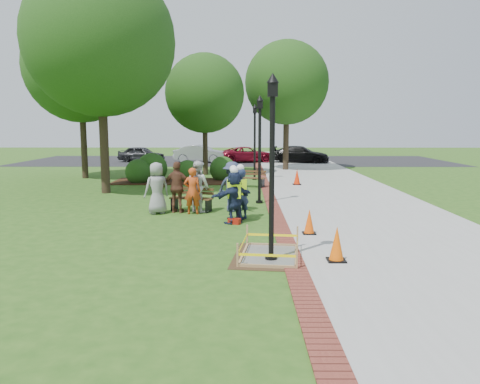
{
  "coord_description": "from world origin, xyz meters",
  "views": [
    {
      "loc": [
        0.6,
        -13.52,
        3.14
      ],
      "look_at": [
        0.5,
        1.2,
        1.0
      ],
      "focal_mm": 35.0,
      "sensor_mm": 36.0,
      "label": 1
    }
  ],
  "objects_px": {
    "wet_concrete_pad": "(270,247)",
    "lamp_near": "(272,154)",
    "cone_front": "(337,245)",
    "hivis_worker_a": "(234,195)",
    "hivis_worker_c": "(233,192)",
    "bench_near": "(191,204)",
    "hivis_worker_b": "(240,192)"
  },
  "relations": [
    {
      "from": "lamp_near",
      "to": "hivis_worker_c",
      "type": "bearing_deg",
      "value": 101.45
    },
    {
      "from": "wet_concrete_pad",
      "to": "cone_front",
      "type": "height_order",
      "value": "cone_front"
    },
    {
      "from": "hivis_worker_b",
      "to": "hivis_worker_a",
      "type": "bearing_deg",
      "value": -105.75
    },
    {
      "from": "bench_near",
      "to": "hivis_worker_a",
      "type": "bearing_deg",
      "value": -52.43
    },
    {
      "from": "cone_front",
      "to": "hivis_worker_c",
      "type": "relative_size",
      "value": 0.46
    },
    {
      "from": "wet_concrete_pad",
      "to": "lamp_near",
      "type": "xyz_separation_m",
      "value": [
        0.01,
        -0.34,
        2.25
      ]
    },
    {
      "from": "lamp_near",
      "to": "hivis_worker_b",
      "type": "xyz_separation_m",
      "value": [
        -0.74,
        4.84,
        -1.57
      ]
    },
    {
      "from": "hivis_worker_a",
      "to": "lamp_near",
      "type": "bearing_deg",
      "value": -77.31
    },
    {
      "from": "cone_front",
      "to": "hivis_worker_a",
      "type": "distance_m",
      "value": 4.91
    },
    {
      "from": "wet_concrete_pad",
      "to": "lamp_near",
      "type": "relative_size",
      "value": 0.58
    },
    {
      "from": "hivis_worker_b",
      "to": "hivis_worker_c",
      "type": "relative_size",
      "value": 1.02
    },
    {
      "from": "wet_concrete_pad",
      "to": "cone_front",
      "type": "bearing_deg",
      "value": -15.44
    },
    {
      "from": "wet_concrete_pad",
      "to": "bench_near",
      "type": "bearing_deg",
      "value": 113.16
    },
    {
      "from": "bench_near",
      "to": "hivis_worker_a",
      "type": "relative_size",
      "value": 0.9
    },
    {
      "from": "lamp_near",
      "to": "hivis_worker_a",
      "type": "distance_m",
      "value": 4.54
    },
    {
      "from": "wet_concrete_pad",
      "to": "lamp_near",
      "type": "distance_m",
      "value": 2.27
    },
    {
      "from": "bench_near",
      "to": "hivis_worker_a",
      "type": "distance_m",
      "value": 2.7
    },
    {
      "from": "wet_concrete_pad",
      "to": "hivis_worker_b",
      "type": "height_order",
      "value": "hivis_worker_b"
    },
    {
      "from": "bench_near",
      "to": "hivis_worker_a",
      "type": "xyz_separation_m",
      "value": [
        1.6,
        -2.08,
        0.64
      ]
    },
    {
      "from": "hivis_worker_a",
      "to": "cone_front",
      "type": "bearing_deg",
      "value": -60.1
    },
    {
      "from": "cone_front",
      "to": "hivis_worker_c",
      "type": "xyz_separation_m",
      "value": [
        -2.47,
        4.87,
        0.5
      ]
    },
    {
      "from": "bench_near",
      "to": "cone_front",
      "type": "xyz_separation_m",
      "value": [
        4.03,
        -6.31,
        0.13
      ]
    },
    {
      "from": "cone_front",
      "to": "hivis_worker_c",
      "type": "bearing_deg",
      "value": 116.88
    },
    {
      "from": "hivis_worker_a",
      "to": "hivis_worker_c",
      "type": "xyz_separation_m",
      "value": [
        -0.04,
        0.64,
        -0.01
      ]
    },
    {
      "from": "hivis_worker_b",
      "to": "bench_near",
      "type": "bearing_deg",
      "value": 142.15
    },
    {
      "from": "hivis_worker_a",
      "to": "hivis_worker_c",
      "type": "bearing_deg",
      "value": 93.24
    },
    {
      "from": "bench_near",
      "to": "lamp_near",
      "type": "height_order",
      "value": "lamp_near"
    },
    {
      "from": "wet_concrete_pad",
      "to": "bench_near",
      "type": "distance_m",
      "value": 6.41
    },
    {
      "from": "lamp_near",
      "to": "hivis_worker_c",
      "type": "distance_m",
      "value": 5.14
    },
    {
      "from": "bench_near",
      "to": "lamp_near",
      "type": "xyz_separation_m",
      "value": [
        2.53,
        -6.23,
        2.21
      ]
    },
    {
      "from": "bench_near",
      "to": "hivis_worker_b",
      "type": "height_order",
      "value": "hivis_worker_b"
    },
    {
      "from": "wet_concrete_pad",
      "to": "cone_front",
      "type": "relative_size",
      "value": 2.99
    }
  ]
}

